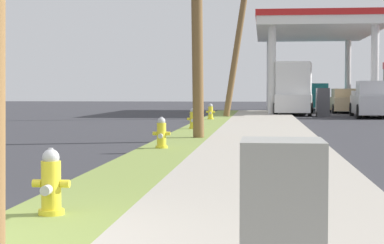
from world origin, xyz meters
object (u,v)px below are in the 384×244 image
Objects in this scene: utility_pole_background at (242,16)px; car_tan_by_near_pump at (345,102)px; fire_hydrant_nearest at (51,186)px; utility_cabinet at (282,230)px; truck_teal_at_forecourt at (316,98)px; fire_hydrant_second at (161,134)px; fire_hydrant_fourth at (211,112)px; truck_silver_on_apron at (373,101)px; fire_hydrant_third at (193,120)px; truck_white_at_far_bay at (295,90)px.

utility_pole_background reaches higher than car_tan_by_near_pump.
utility_cabinet reaches higher than fire_hydrant_nearest.
fire_hydrant_nearest is at bearing -98.13° from truck_teal_at_forecourt.
utility_cabinet is 41.12m from car_tan_by_near_pump.
fire_hydrant_second is 15.86m from fire_hydrant_fourth.
fire_hydrant_fourth is 5.99m from utility_pole_background.
fire_hydrant_nearest is 0.13× the size of truck_teal_at_forecourt.
truck_silver_on_apron reaches higher than fire_hydrant_second.
fire_hydrant_third is 17.80m from truck_white_at_far_bay.
fire_hydrant_fourth is 10.40m from truck_white_at_far_bay.
truck_teal_at_forecourt is (5.12, 16.91, -4.35)m from utility_pole_background.
car_tan_by_near_pump is (6.46, 9.99, -4.54)m from utility_pole_background.
fire_hydrant_second is 36.64m from truck_teal_at_forecourt.
truck_silver_on_apron is (0.60, -7.52, 0.19)m from car_tan_by_near_pump.
utility_cabinet is 36.94m from truck_white_at_far_bay.
fire_hydrant_nearest is 34.20m from truck_white_at_far_bay.
truck_silver_on_apron reaches higher than utility_cabinet.
utility_pole_background is at bearing 92.22° from utility_cabinet.
fire_hydrant_nearest is 8.67m from fire_hydrant_second.
truck_teal_at_forecourt is (3.92, 47.70, 0.30)m from utility_cabinet.
truck_silver_on_apron reaches higher than car_tan_by_near_pump.
utility_cabinet is 33.78m from truck_silver_on_apron.
truck_teal_at_forecourt is 1.01× the size of truck_silver_on_apron.
car_tan_by_near_pump is 7.54m from truck_silver_on_apron.
fire_hydrant_second is at bearing -99.75° from truck_white_at_far_bay.
truck_silver_on_apron is (8.34, 30.29, 0.47)m from fire_hydrant_nearest.
fire_hydrant_second is 0.17× the size of car_tan_by_near_pump.
utility_pole_background reaches higher than truck_silver_on_apron.
truck_teal_at_forecourt reaches higher than fire_hydrant_nearest.
truck_teal_at_forecourt reaches higher than utility_cabinet.
utility_cabinet is 0.20× the size of truck_silver_on_apron.
fire_hydrant_second is 23.20m from truck_silver_on_apron.
fire_hydrant_nearest and fire_hydrant_fourth have the same top height.
utility_pole_background reaches higher than truck_teal_at_forecourt.
utility_pole_background is (1.27, 27.82, 4.82)m from fire_hydrant_nearest.
utility_pole_background reaches higher than fire_hydrant_second.
fire_hydrant_third and fire_hydrant_fourth have the same top height.
truck_teal_at_forecourt is at bearing 79.88° from fire_hydrant_second.
fire_hydrant_nearest is 45.19m from truck_teal_at_forecourt.
truck_silver_on_apron is at bearing 19.28° from utility_pole_background.
truck_white_at_far_bay is (4.40, 17.21, 1.04)m from fire_hydrant_third.
fire_hydrant_nearest is 16.70m from fire_hydrant_third.
fire_hydrant_nearest is at bearing -101.57° from car_tan_by_near_pump.
utility_pole_background is (1.38, 11.12, 4.82)m from fire_hydrant_third.
utility_pole_background reaches higher than fire_hydrant_third.
fire_hydrant_third is at bearing 97.45° from utility_cabinet.
utility_pole_background is at bearing 82.92° from fire_hydrant_third.
fire_hydrant_third is (-0.06, 8.03, 0.00)m from fire_hydrant_second.
car_tan_by_near_pump is at bearing 59.56° from fire_hydrant_fourth.
truck_silver_on_apron reaches higher than fire_hydrant_nearest.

